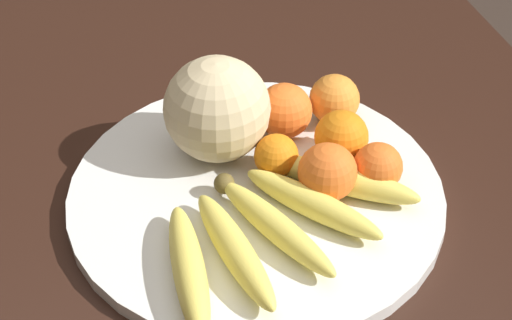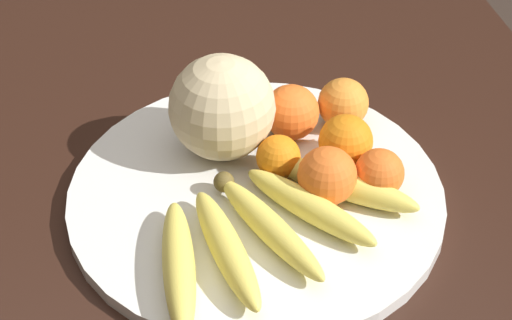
% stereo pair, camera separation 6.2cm
% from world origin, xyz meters
% --- Properties ---
extents(kitchen_table, '(1.61, 1.03, 0.77)m').
position_xyz_m(kitchen_table, '(0.00, 0.00, 0.69)').
color(kitchen_table, black).
rests_on(kitchen_table, ground_plane).
extents(fruit_bowl, '(0.47, 0.47, 0.02)m').
position_xyz_m(fruit_bowl, '(0.06, 0.03, 0.79)').
color(fruit_bowl, white).
rests_on(fruit_bowl, kitchen_table).
extents(melon, '(0.14, 0.14, 0.14)m').
position_xyz_m(melon, '(-0.03, -0.00, 0.86)').
color(melon, beige).
rests_on(melon, fruit_bowl).
extents(banana_bunch, '(0.27, 0.33, 0.04)m').
position_xyz_m(banana_bunch, '(0.14, 0.02, 0.81)').
color(banana_bunch, brown).
rests_on(banana_bunch, fruit_bowl).
extents(orange_front_left, '(0.06, 0.06, 0.06)m').
position_xyz_m(orange_front_left, '(0.09, 0.17, 0.82)').
color(orange_front_left, orange).
rests_on(orange_front_left, fruit_bowl).
extents(orange_front_right, '(0.07, 0.07, 0.07)m').
position_xyz_m(orange_front_right, '(-0.04, 0.09, 0.83)').
color(orange_front_right, orange).
rests_on(orange_front_right, fruit_bowl).
extents(orange_mid_center, '(0.07, 0.07, 0.07)m').
position_xyz_m(orange_mid_center, '(-0.05, 0.17, 0.83)').
color(orange_mid_center, orange).
rests_on(orange_mid_center, fruit_bowl).
extents(orange_back_left, '(0.07, 0.07, 0.07)m').
position_xyz_m(orange_back_left, '(0.03, 0.15, 0.83)').
color(orange_back_left, orange).
rests_on(orange_back_left, fruit_bowl).
extents(orange_back_right, '(0.06, 0.06, 0.06)m').
position_xyz_m(orange_back_right, '(0.03, 0.06, 0.82)').
color(orange_back_right, orange).
rests_on(orange_back_right, fruit_bowl).
extents(orange_top_small, '(0.07, 0.07, 0.07)m').
position_xyz_m(orange_top_small, '(0.09, 0.11, 0.83)').
color(orange_top_small, orange).
rests_on(orange_top_small, fruit_bowl).
extents(produce_tag, '(0.10, 0.05, 0.00)m').
position_xyz_m(produce_tag, '(0.03, 0.11, 0.80)').
color(produce_tag, white).
rests_on(produce_tag, fruit_bowl).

